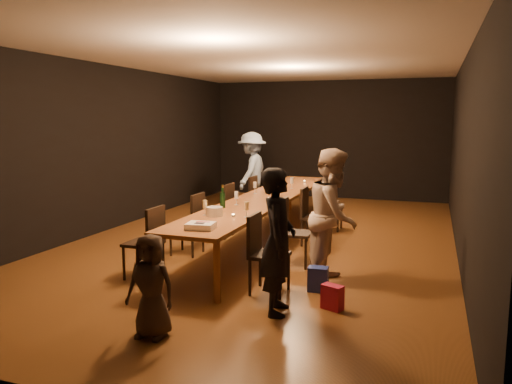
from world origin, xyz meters
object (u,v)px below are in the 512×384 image
(woman_tan, at_px, (333,216))
(chair_right_3, at_px, (330,205))
(ice_bucket, at_px, (273,186))
(chair_right_0, at_px, (270,254))
(man_blue, at_px, (252,172))
(chair_right_1, at_px, (296,232))
(chair_left_0, at_px, (143,242))
(plate_stack, at_px, (214,212))
(chair_right_2, at_px, (316,217))
(chair_left_1, at_px, (187,224))
(chair_left_2, at_px, (219,210))
(woman_birthday, at_px, (278,241))
(table, at_px, (266,199))
(child, at_px, (151,286))
(birthday_cake, at_px, (201,226))
(chair_left_3, at_px, (244,200))
(champagne_bottle, at_px, (223,196))

(woman_tan, bearing_deg, chair_right_3, 13.69)
(chair_right_3, bearing_deg, ice_bucket, -49.05)
(chair_right_0, distance_m, man_blue, 5.28)
(chair_right_1, height_order, chair_left_0, same)
(chair_right_3, height_order, plate_stack, chair_right_3)
(chair_right_2, height_order, chair_left_1, same)
(chair_right_3, xyz_separation_m, man_blue, (-2.00, 1.27, 0.41))
(chair_left_0, distance_m, chair_left_2, 2.40)
(chair_left_1, xyz_separation_m, woman_birthday, (1.96, -1.74, 0.30))
(chair_right_3, bearing_deg, table, -35.31)
(chair_left_2, xyz_separation_m, child, (1.03, -3.90, 0.03))
(chair_left_1, bearing_deg, chair_left_2, 0.00)
(plate_stack, bearing_deg, chair_left_2, 112.10)
(child, distance_m, ice_bucket, 4.37)
(chair_left_1, height_order, chair_left_2, same)
(chair_right_2, bearing_deg, ice_bucket, -117.26)
(birthday_cake, relative_size, ice_bucket, 1.46)
(chair_left_3, bearing_deg, birthday_cake, -166.46)
(chair_left_0, xyz_separation_m, birthday_cake, (0.92, -0.21, 0.32))
(man_blue, bearing_deg, plate_stack, 13.53)
(chair_right_1, bearing_deg, man_blue, -151.41)
(table, height_order, plate_stack, plate_stack)
(chair_left_3, height_order, ice_bucket, ice_bucket)
(chair_right_1, distance_m, woman_tan, 0.88)
(chair_left_0, height_order, chair_left_2, same)
(chair_right_2, height_order, man_blue, man_blue)
(chair_left_1, bearing_deg, chair_right_2, -54.78)
(man_blue, relative_size, ice_bucket, 7.26)
(chair_right_2, xyz_separation_m, woman_tan, (0.61, -1.72, 0.37))
(chair_left_3, height_order, child, child)
(champagne_bottle, relative_size, ice_bucket, 1.39)
(chair_right_1, bearing_deg, chair_left_2, -125.22)
(chair_left_0, distance_m, birthday_cake, 0.99)
(woman_birthday, bearing_deg, child, 124.05)
(woman_tan, height_order, plate_stack, woman_tan)
(chair_left_3, distance_m, ice_bucket, 1.19)
(woman_tan, relative_size, man_blue, 0.96)
(chair_right_1, distance_m, birthday_cake, 1.64)
(chair_left_2, bearing_deg, birthday_cake, -160.62)
(child, xyz_separation_m, birthday_cake, (-0.11, 1.30, 0.30))
(chair_right_3, relative_size, plate_stack, 4.27)
(man_blue, xyz_separation_m, birthday_cake, (1.22, -5.07, -0.09))
(chair_left_3, height_order, birthday_cake, chair_left_3)
(chair_right_1, relative_size, man_blue, 0.53)
(chair_right_0, distance_m, chair_right_2, 2.40)
(chair_left_1, height_order, man_blue, man_blue)
(chair_right_2, distance_m, chair_left_3, 2.08)
(champagne_bottle, bearing_deg, woman_birthday, -51.55)
(chair_right_3, relative_size, chair_left_2, 1.00)
(chair_right_3, height_order, champagne_bottle, champagne_bottle)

